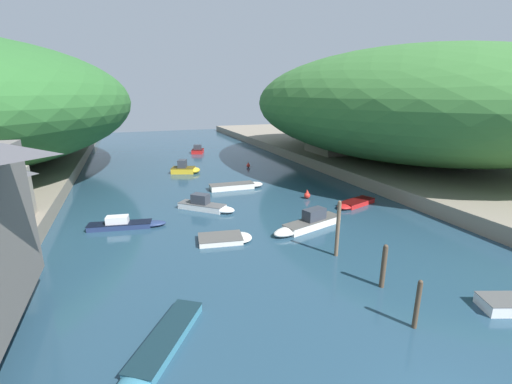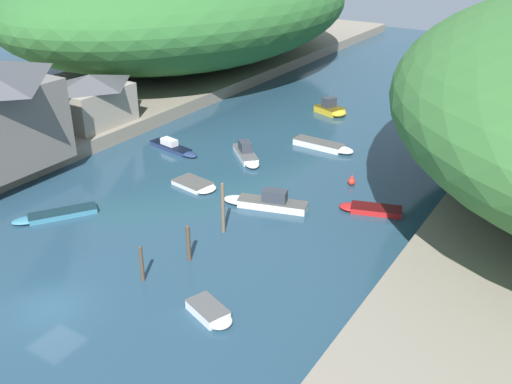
# 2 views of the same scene
# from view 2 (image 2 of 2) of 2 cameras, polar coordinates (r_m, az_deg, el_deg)

# --- Properties ---
(water_surface) EXTENTS (130.00, 130.00, 0.00)m
(water_surface) POSITION_cam_2_polar(r_m,az_deg,el_deg) (54.67, 4.96, 4.85)
(water_surface) COLOR #234256
(water_surface) RESTS_ON ground
(left_bank) EXTENTS (22.00, 120.00, 1.34)m
(left_bank) POSITION_cam_2_polar(r_m,az_deg,el_deg) (69.64, -14.52, 9.35)
(left_bank) COLOR gray
(left_bank) RESTS_ON ground
(hillside_left) EXTENTS (38.72, 54.21, 15.08)m
(hillside_left) POSITION_cam_2_polar(r_m,az_deg,el_deg) (80.79, -6.83, 18.14)
(hillside_left) COLOR #2D662D
(hillside_left) RESTS_ON left_bank
(boathouse_shed) EXTENTS (5.52, 7.56, 4.82)m
(boathouse_shed) POSITION_cam_2_polar(r_m,az_deg,el_deg) (57.26, -16.09, 8.95)
(boathouse_shed) COLOR gray
(boathouse_shed) RESTS_ON left_bank
(boat_small_dinghy) EXTENTS (4.85, 4.62, 1.42)m
(boat_small_dinghy) POSITION_cam_2_polar(r_m,az_deg,el_deg) (50.79, -0.92, 3.77)
(boat_small_dinghy) COLOR white
(boat_small_dinghy) RESTS_ON water_surface
(boat_far_right_bank) EXTENTS (4.10, 3.10, 1.73)m
(boat_far_right_bank) POSITION_cam_2_polar(r_m,az_deg,el_deg) (63.40, 7.57, 8.21)
(boat_far_right_bank) COLOR gold
(boat_far_right_bank) RESTS_ON water_surface
(boat_far_upstream) EXTENTS (2.86, 3.99, 1.48)m
(boat_far_upstream) POSITION_cam_2_polar(r_m,az_deg,el_deg) (75.63, 15.88, 10.30)
(boat_far_upstream) COLOR red
(boat_far_upstream) RESTS_ON water_surface
(boat_moored_right) EXTENTS (4.30, 5.59, 0.43)m
(boat_moored_right) POSITION_cam_2_polar(r_m,az_deg,el_deg) (43.40, -19.67, -2.21)
(boat_moored_right) COLOR teal
(boat_moored_right) RESTS_ON water_surface
(boat_open_rowboat) EXTENTS (4.03, 2.47, 0.39)m
(boat_open_rowboat) POSITION_cam_2_polar(r_m,az_deg,el_deg) (45.72, -5.97, 0.69)
(boat_open_rowboat) COLOR silver
(boat_open_rowboat) RESTS_ON water_surface
(boat_cabin_cruiser) EXTENTS (4.72, 2.69, 0.46)m
(boat_cabin_cruiser) POSITION_cam_2_polar(r_m,az_deg,el_deg) (42.52, 11.20, -1.67)
(boat_cabin_cruiser) COLOR red
(boat_cabin_cruiser) RESTS_ON water_surface
(boat_red_skiff) EXTENTS (5.95, 2.14, 0.98)m
(boat_red_skiff) POSITION_cam_2_polar(r_m,az_deg,el_deg) (53.19, -8.17, 4.41)
(boat_red_skiff) COLOR navy
(boat_red_skiff) RESTS_ON water_surface
(boat_navy_launch) EXTENTS (6.53, 3.06, 1.47)m
(boat_navy_launch) POSITION_cam_2_polar(r_m,az_deg,el_deg) (42.28, 0.88, -0.98)
(boat_navy_launch) COLOR silver
(boat_navy_launch) RESTS_ON water_surface
(boat_white_cruiser) EXTENTS (3.33, 2.32, 0.59)m
(boat_white_cruiser) POSITION_cam_2_polar(r_m,az_deg,el_deg) (31.40, -4.45, -12.03)
(boat_white_cruiser) COLOR white
(boat_white_cruiser) RESTS_ON water_surface
(boat_mid_channel) EXTENTS (6.03, 1.68, 0.61)m
(boat_mid_channel) POSITION_cam_2_polar(r_m,az_deg,el_deg) (53.45, 6.97, 4.59)
(boat_mid_channel) COLOR silver
(boat_mid_channel) RESTS_ON water_surface
(mooring_post_nearest) EXTENTS (0.22, 0.22, 2.38)m
(mooring_post_nearest) POSITION_cam_2_polar(r_m,az_deg,el_deg) (34.33, -11.37, -7.00)
(mooring_post_nearest) COLOR #4C3D2D
(mooring_post_nearest) RESTS_ON water_surface
(mooring_post_second) EXTENTS (0.27, 0.27, 2.49)m
(mooring_post_second) POSITION_cam_2_polar(r_m,az_deg,el_deg) (35.79, -6.78, -5.06)
(mooring_post_second) COLOR #4C3D2D
(mooring_post_second) RESTS_ON water_surface
(mooring_post_middle) EXTENTS (0.25, 0.25, 3.71)m
(mooring_post_middle) POSITION_cam_2_polar(r_m,az_deg,el_deg) (38.38, -3.33, -1.59)
(mooring_post_middle) COLOR brown
(mooring_post_middle) RESTS_ON water_surface
(channel_buoy_near) EXTENTS (0.61, 0.61, 0.92)m
(channel_buoy_near) POSITION_cam_2_polar(r_m,az_deg,el_deg) (46.43, 9.55, 1.10)
(channel_buoy_near) COLOR red
(channel_buoy_near) RESTS_ON water_surface
(channel_buoy_far) EXTENTS (0.51, 0.51, 0.77)m
(channel_buoy_far) POSITION_cam_2_polar(r_m,az_deg,el_deg) (60.87, 15.27, 6.53)
(channel_buoy_far) COLOR red
(channel_buoy_far) RESTS_ON water_surface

